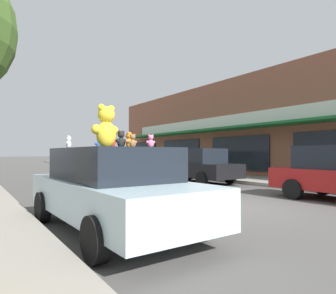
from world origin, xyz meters
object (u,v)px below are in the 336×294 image
teddy_bear_pink (151,141)px  parked_car_far_center (195,165)px  teddy_bear_white (69,142)px  parked_car_far_right (150,163)px  teddy_bear_red (112,141)px  teddy_bear_black (121,140)px  teddy_bear_brown (133,141)px  plush_art_car (112,187)px  teddy_bear_blue (99,143)px  teddy_bear_teal (111,143)px  teddy_bear_orange (129,141)px  teddy_bear_giant (106,127)px

teddy_bear_pink → parked_car_far_center: (6.40, 6.60, -0.77)m
teddy_bear_white → parked_car_far_right: teddy_bear_white is taller
teddy_bear_red → parked_car_far_center: size_ratio=0.07×
teddy_bear_black → teddy_bear_red: 0.46m
teddy_bear_black → teddy_bear_white: teddy_bear_black is taller
teddy_bear_brown → parked_car_far_right: bearing=-118.6°
plush_art_car → teddy_bear_blue: teddy_bear_blue is taller
teddy_bear_teal → parked_car_far_center: size_ratio=0.05×
teddy_bear_brown → parked_car_far_center: 9.11m
teddy_bear_blue → parked_car_far_right: teddy_bear_blue is taller
teddy_bear_pink → teddy_bear_teal: size_ratio=0.94×
teddy_bear_orange → parked_car_far_center: bearing=176.2°
teddy_bear_giant → teddy_bear_brown: teddy_bear_giant is taller
teddy_bear_blue → teddy_bear_white: bearing=26.9°
teddy_bear_brown → teddy_bear_orange: 0.70m
teddy_bear_white → parked_car_far_center: 9.05m
teddy_bear_orange → teddy_bear_white: teddy_bear_orange is taller
teddy_bear_pink → teddy_bear_brown: bearing=-54.7°
teddy_bear_giant → plush_art_car: bearing=130.8°
teddy_bear_brown → teddy_bear_white: bearing=-50.0°
teddy_bear_red → teddy_bear_brown: bearing=84.5°
teddy_bear_giant → parked_car_far_center: bearing=-155.6°
teddy_bear_brown → teddy_bear_pink: teddy_bear_brown is taller
plush_art_car → teddy_bear_blue: bearing=80.8°
teddy_bear_red → teddy_bear_teal: bearing=-125.3°
teddy_bear_orange → parked_car_far_right: teddy_bear_orange is taller
teddy_bear_black → parked_car_far_right: 12.29m
teddy_bear_brown → teddy_bear_giant: bearing=-27.8°
teddy_bear_blue → parked_car_far_right: 11.59m
teddy_bear_brown → teddy_bear_orange: teddy_bear_orange is taller
teddy_bear_black → teddy_bear_blue: 0.91m
teddy_bear_brown → teddy_bear_teal: bearing=-85.9°
parked_car_far_center → parked_car_far_right: 4.27m
teddy_bear_black → teddy_bear_blue: bearing=-101.5°
plush_art_car → parked_car_far_right: (6.90, 10.34, 0.04)m
plush_art_car → teddy_bear_orange: bearing=37.1°
teddy_bear_giant → teddy_bear_red: (0.31, 0.46, -0.23)m
teddy_bear_white → parked_car_far_right: (7.41, 9.40, -0.80)m
teddy_bear_orange → teddy_bear_teal: (-0.27, 0.29, -0.04)m
teddy_bear_giant → teddy_bear_white: (-0.42, 0.88, -0.26)m
teddy_bear_brown → parked_car_far_center: teddy_bear_brown is taller
plush_art_car → teddy_bear_teal: (0.31, 0.75, 0.84)m
parked_car_far_right → teddy_bear_black: bearing=-123.0°
teddy_bear_red → parked_car_far_center: bearing=-154.1°
teddy_bear_teal → teddy_bear_red: 0.25m
teddy_bear_orange → teddy_bear_blue: (-0.45, 0.51, -0.04)m
teddy_bear_teal → teddy_bear_giant: bearing=12.8°
teddy_bear_brown → teddy_bear_pink: size_ratio=1.09×
teddy_bear_red → teddy_bear_giant: bearing=42.5°
teddy_bear_red → teddy_bear_blue: 0.46m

